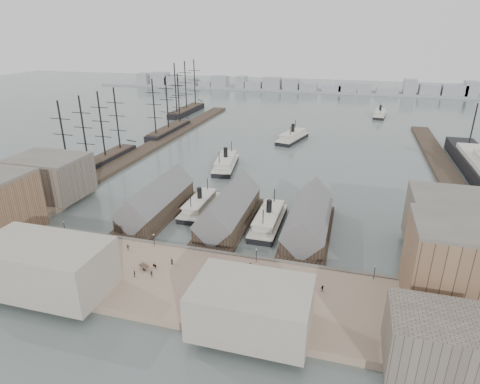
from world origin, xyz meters
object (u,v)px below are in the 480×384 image
(horse_cart_left, at_px, (81,244))
(horse_cart_right, at_px, (266,291))
(horse_cart_center, at_px, (151,266))
(ferry_docked_west, at_px, (200,205))
(tram, at_px, (410,296))

(horse_cart_left, xyz_separation_m, horse_cart_right, (55.81, -7.60, 0.06))
(horse_cart_center, bearing_deg, horse_cart_left, 103.62)
(horse_cart_left, distance_m, horse_cart_center, 25.26)
(ferry_docked_west, height_order, tram, ferry_docked_west)
(horse_cart_right, bearing_deg, ferry_docked_west, 10.74)
(tram, height_order, horse_cart_left, tram)
(ferry_docked_west, xyz_separation_m, tram, (65.55, -38.60, 1.96))
(horse_cart_left, distance_m, horse_cart_right, 56.33)
(ferry_docked_west, xyz_separation_m, horse_cart_right, (33.60, -44.11, 0.71))
(horse_cart_left, relative_size, horse_cart_center, 0.95)
(ferry_docked_west, height_order, horse_cart_right, ferry_docked_west)
(tram, relative_size, horse_cart_left, 2.57)
(tram, distance_m, horse_cart_center, 63.16)
(tram, relative_size, horse_cart_center, 2.44)
(tram, xyz_separation_m, horse_cart_right, (-31.96, -5.51, -1.25))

